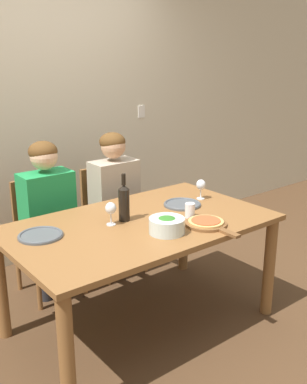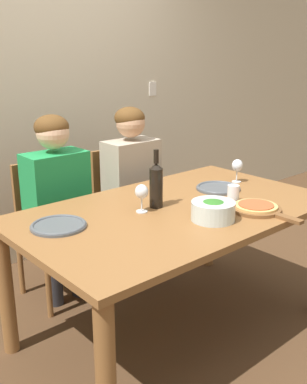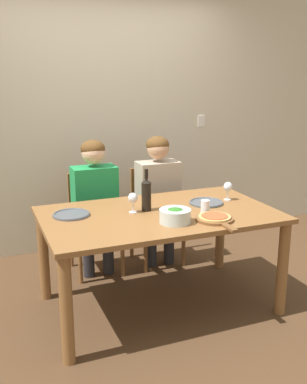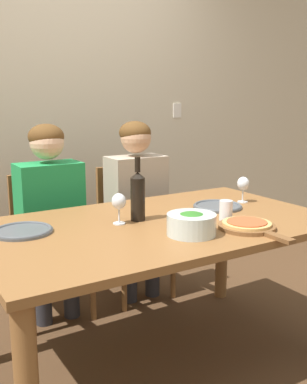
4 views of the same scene
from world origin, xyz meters
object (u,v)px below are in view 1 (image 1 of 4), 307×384
wine_bottle (124,202)px  wine_glass_right (201,186)px  chair_left (44,232)px  chair_right (109,216)px  dinner_plate_right (182,204)px  pizza_on_board (207,223)px  dinner_plate_left (41,235)px  person_woman (48,206)px  wine_glass_left (111,209)px  water_tumbler (190,210)px  person_man (115,191)px  broccoli_bowl (167,225)px

wine_bottle → wine_glass_right: (0.71, 0.02, -0.02)m
chair_left → chair_right: bearing=0.0°
dinner_plate_right → wine_glass_right: 0.23m
wine_bottle → dinner_plate_right: size_ratio=1.18×
pizza_on_board → dinner_plate_left: bearing=151.8°
person_woman → wine_glass_right: person_woman is taller
wine_glass_left → water_tumbler: wine_glass_left is taller
person_man → broccoli_bowl: size_ratio=5.49×
person_woman → dinner_plate_left: bearing=-119.4°
chair_right → pizza_on_board: (-0.02, -1.19, 0.30)m
chair_left → water_tumbler: (0.59, -1.01, 0.33)m
person_man → dinner_plate_left: (-0.93, -0.59, 0.04)m
dinner_plate_left → person_woman: bearing=60.6°
wine_bottle → broccoli_bowl: 0.35m
person_man → dinner_plate_right: bearing=-79.7°
chair_right → water_tumbler: chair_right is taller
person_woman → broccoli_bowl: person_woman is taller
person_woman → broccoli_bowl: 1.06m
wine_bottle → wine_glass_left: size_ratio=2.10×
person_man → dinner_plate_right: size_ratio=4.50×
chair_left → pizza_on_board: bearing=-64.0°
chair_right → wine_glass_right: wine_glass_right is taller
person_woman → wine_glass_left: person_woman is taller
dinner_plate_right → broccoli_bowl: bearing=-142.1°
pizza_on_board → wine_glass_right: wine_glass_right is taller
wine_bottle → wine_glass_left: (-0.11, -0.01, -0.02)m
person_man → dinner_plate_right: person_man is taller
person_woman → person_man: 0.60m
chair_left → dinner_plate_right: (0.72, -0.79, 0.29)m
chair_left → wine_glass_left: bearing=-82.4°
person_man → dinner_plate_left: 1.10m
broccoli_bowl → wine_glass_left: (-0.19, 0.32, 0.06)m
wine_glass_right → pizza_on_board: bearing=-129.9°
chair_left → wine_glass_right: size_ratio=5.89×
chair_right → person_man: (-0.00, -0.11, 0.25)m
wine_glass_right → water_tumbler: 0.42m
broccoli_bowl → wine_glass_left: wine_glass_left is taller
person_woman → wine_glass_right: size_ratio=8.01×
person_man → pizza_on_board: person_man is taller
pizza_on_board → wine_glass_right: bearing=50.1°
wine_bottle → wine_glass_right: size_ratio=2.10×
chair_left → chair_right: (0.60, 0.00, 0.00)m
chair_left → dinner_plate_left: bearing=-115.4°
broccoli_bowl → chair_right: bearing=75.1°
wine_bottle → dinner_plate_right: bearing=-0.8°
chair_left → person_man: 0.66m
person_man → pizza_on_board: (-0.02, -1.08, 0.05)m
wine_glass_left → person_man: bearing=54.4°
person_woman → wine_glass_left: (0.11, -0.69, 0.14)m
wine_glass_left → wine_glass_right: (0.82, 0.03, 0.00)m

